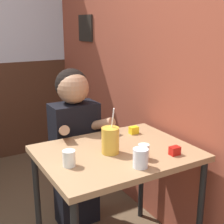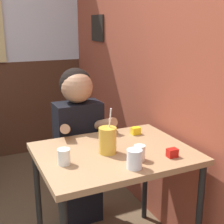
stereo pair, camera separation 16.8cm
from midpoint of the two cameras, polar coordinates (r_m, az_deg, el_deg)
The scene contains 9 objects.
brick_wall_right at distance 2.80m, azimuth 4.15°, elevation 12.46°, with size 0.08×4.32×2.70m.
main_table at distance 1.93m, azimuth 2.97°, elevation -9.41°, with size 0.92×0.71×0.78m.
person_seated at distance 2.35m, azimuth -4.11°, elevation -5.35°, with size 0.42×0.42×1.21m.
cocktail_pitcher at distance 1.83m, azimuth 1.82°, elevation -5.23°, with size 0.10×0.10×0.28m.
glass_near_pitcher at distance 1.66m, azimuth 7.07°, elevation -8.60°, with size 0.08×0.08×0.10m.
glass_center at distance 1.71m, azimuth -6.00°, elevation -8.18°, with size 0.07×0.07×0.09m.
glass_far_side at distance 1.77m, azimuth 7.79°, elevation -7.44°, with size 0.06×0.06×0.09m.
condiment_ketchup at distance 1.85m, azimuth 13.56°, elevation -7.32°, with size 0.06×0.04×0.05m.
condiment_mustard at distance 2.16m, azimuth 6.59°, elevation -3.47°, with size 0.06×0.04×0.05m.
Camera 2 is at (-0.06, -1.32, 1.52)m, focal length 50.00 mm.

